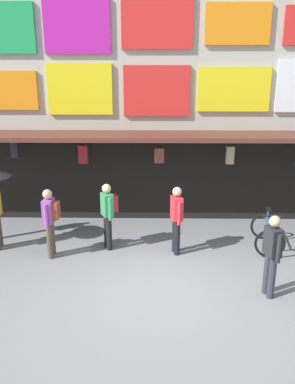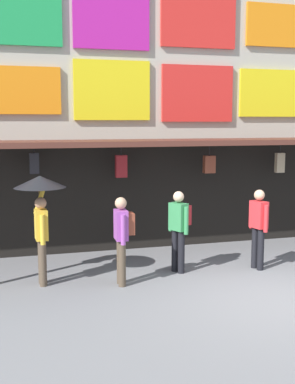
{
  "view_description": "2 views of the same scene",
  "coord_description": "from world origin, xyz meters",
  "px_view_note": "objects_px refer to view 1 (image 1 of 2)",
  "views": [
    {
      "loc": [
        -0.08,
        -7.01,
        4.24
      ],
      "look_at": [
        -0.22,
        1.88,
        1.48
      ],
      "focal_mm": 36.28,
      "sensor_mm": 36.0,
      "label": 1
    },
    {
      "loc": [
        -4.52,
        -7.49,
        3.06
      ],
      "look_at": [
        -1.74,
        2.28,
        1.63
      ],
      "focal_mm": 46.56,
      "sensor_mm": 36.0,
      "label": 2
    }
  ],
  "objects_px": {
    "bicycle_parked": "(267,233)",
    "pedestrian_in_purple": "(50,218)",
    "pedestrian_in_green": "(176,217)",
    "pedestrian_in_yellow": "(108,211)",
    "pedestrian_in_red": "(272,252)"
  },
  "relations": [
    {
      "from": "bicycle_parked",
      "to": "pedestrian_in_purple",
      "type": "distance_m",
      "value": 5.31
    },
    {
      "from": "bicycle_parked",
      "to": "pedestrian_in_green",
      "type": "height_order",
      "value": "pedestrian_in_green"
    },
    {
      "from": "bicycle_parked",
      "to": "pedestrian_in_yellow",
      "type": "xyz_separation_m",
      "value": [
        -3.95,
        -0.07,
        0.59
      ]
    },
    {
      "from": "pedestrian_in_purple",
      "to": "bicycle_parked",
      "type": "bearing_deg",
      "value": 5.98
    },
    {
      "from": "pedestrian_in_purple",
      "to": "pedestrian_in_yellow",
      "type": "height_order",
      "value": "same"
    },
    {
      "from": "pedestrian_in_green",
      "to": "pedestrian_in_yellow",
      "type": "relative_size",
      "value": 1.0
    },
    {
      "from": "pedestrian_in_red",
      "to": "pedestrian_in_yellow",
      "type": "xyz_separation_m",
      "value": [
        -3.38,
        2.1,
        0.04
      ]
    },
    {
      "from": "bicycle_parked",
      "to": "pedestrian_in_purple",
      "type": "bearing_deg",
      "value": -174.02
    },
    {
      "from": "pedestrian_in_green",
      "to": "pedestrian_in_yellow",
      "type": "xyz_separation_m",
      "value": [
        -1.66,
        0.25,
        0.04
      ]
    },
    {
      "from": "pedestrian_in_green",
      "to": "pedestrian_in_yellow",
      "type": "bearing_deg",
      "value": 171.43
    },
    {
      "from": "pedestrian_in_yellow",
      "to": "pedestrian_in_red",
      "type": "bearing_deg",
      "value": -31.88
    },
    {
      "from": "pedestrian_in_purple",
      "to": "pedestrian_in_red",
      "type": "height_order",
      "value": "same"
    },
    {
      "from": "pedestrian_in_red",
      "to": "pedestrian_in_green",
      "type": "relative_size",
      "value": 1.0
    },
    {
      "from": "pedestrian_in_red",
      "to": "pedestrian_in_green",
      "type": "distance_m",
      "value": 2.53
    },
    {
      "from": "pedestrian_in_purple",
      "to": "pedestrian_in_green",
      "type": "xyz_separation_m",
      "value": [
        2.96,
        0.23,
        -0.04
      ]
    }
  ]
}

